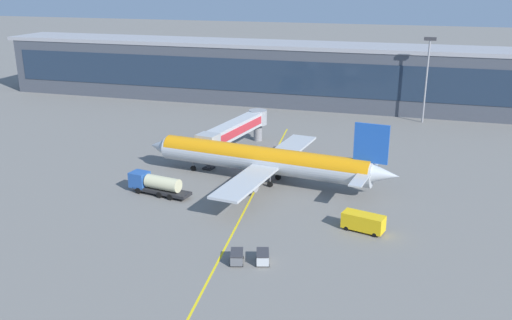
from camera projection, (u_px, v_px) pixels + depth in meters
name	position (u px, v px, depth m)	size (l,w,h in m)	color
ground_plane	(245.00, 195.00, 89.60)	(700.00, 700.00, 0.00)	slate
apron_lead_in_line	(255.00, 191.00, 91.13)	(0.30, 80.00, 0.01)	yellow
terminal_building	(315.00, 75.00, 150.55)	(184.28, 16.52, 16.55)	#424751
main_airliner	(264.00, 160.00, 94.16)	(45.68, 36.28, 12.20)	#B2B7BC
jet_bridge	(237.00, 128.00, 109.67)	(7.43, 24.27, 6.69)	#B2B7BC
fuel_tanker	(156.00, 184.00, 89.52)	(11.07, 4.33, 3.25)	#232326
lavatory_truck	(364.00, 222.00, 76.45)	(6.19, 3.66, 2.50)	yellow
baggage_cart_0	(237.00, 257.00, 68.16)	(2.24, 2.97, 1.48)	#595B60
baggage_cart_1	(263.00, 257.00, 68.15)	(2.24, 2.97, 1.48)	#B2B7BC
apron_light_mast_0	(427.00, 73.00, 130.62)	(2.80, 0.50, 20.35)	gray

